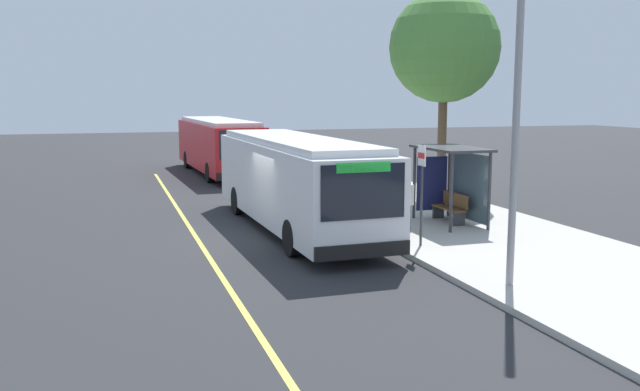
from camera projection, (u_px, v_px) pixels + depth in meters
name	position (u px, v px, depth m)	size (l,w,h in m)	color
ground_plane	(272.00, 237.00, 20.86)	(120.00, 120.00, 0.00)	#2B2B2D
sidewalk_curb	(449.00, 224.00, 22.62)	(44.00, 6.40, 0.15)	#B7B2A8
lane_stripe_center	(199.00, 242.00, 20.21)	(36.00, 0.14, 0.01)	#E0D64C
transit_bus_main	(296.00, 180.00, 21.79)	(11.32, 2.91, 2.95)	white
transit_bus_second	(218.00, 144.00, 37.05)	(11.61, 3.04, 2.95)	red
bus_shelter	(452.00, 169.00, 22.24)	(2.90, 1.60, 2.48)	#333338
waiting_bench	(451.00, 207.00, 22.51)	(1.60, 0.48, 0.95)	brown
route_sign_post	(422.00, 181.00, 18.77)	(0.44, 0.08, 2.80)	#333338
pedestrian_commuter	(406.00, 201.00, 20.64)	(0.24, 0.40, 1.69)	#282D47
street_tree_near_shelter	(444.00, 48.00, 27.36)	(4.43, 4.43, 8.22)	brown
utility_pole	(515.00, 139.00, 14.66)	(0.16, 0.16, 6.40)	gray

